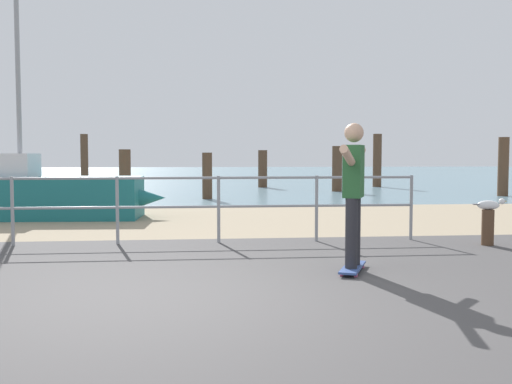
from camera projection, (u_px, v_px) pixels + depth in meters
The scene contains 16 objects.
ground_plane at pixel (159, 337), 4.43m from camera, with size 24.00×10.00×0.04m, color #474444.
beach_strip at pixel (183, 220), 12.37m from camera, with size 24.00×6.00×0.04m, color tan.
sea_surface at pixel (192, 175), 40.17m from camera, with size 72.00×50.00×0.04m, color slate.
railing_fence at pixel (65, 200), 8.78m from camera, with size 10.76×0.05×1.05m.
sailboat at pixel (43, 195), 12.48m from camera, with size 5.00×1.63×5.05m.
skateboard at pixel (353, 268), 6.80m from camera, with size 0.50×0.81×0.08m.
skateboarder at pixel (353, 186), 6.74m from camera, with size 0.66×1.36×1.65m.
bollard_short at pixel (488, 228), 8.78m from camera, with size 0.18×0.18×0.55m, color #513826.
seagull at pixel (490, 205), 8.76m from camera, with size 0.48×0.23×0.18m.
groyne_post_0 at pixel (84, 161), 23.85m from camera, with size 0.30×0.30×2.21m, color #513826.
groyne_post_1 at pixel (125, 175), 17.31m from camera, with size 0.34×0.34×1.53m, color #513826.
groyne_post_2 at pixel (207, 176), 18.04m from camera, with size 0.30×0.30×1.44m, color #513826.
groyne_post_3 at pixel (263, 169), 24.50m from camera, with size 0.38×0.38×1.57m, color #513826.
groyne_post_4 at pixel (337, 169), 21.72m from camera, with size 0.37×0.37×1.70m, color #513826.
groyne_post_5 at pixel (377, 161), 24.80m from camera, with size 0.36×0.36×2.25m, color #513826.
groyne_post_6 at pixel (503, 167), 19.28m from camera, with size 0.34×0.34×1.95m, color #513826.
Camera 1 is at (0.29, -5.40, 1.37)m, focal length 41.25 mm.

